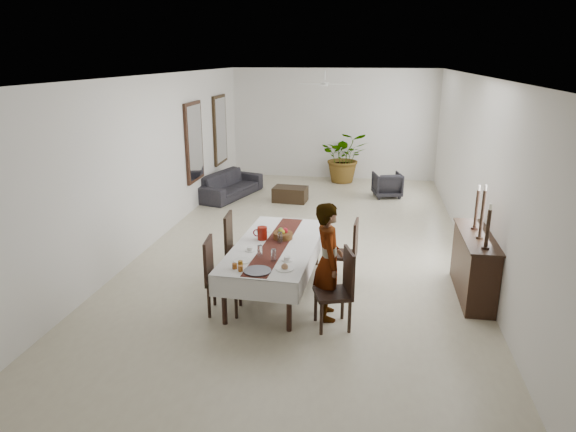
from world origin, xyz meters
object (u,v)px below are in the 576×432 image
at_px(sofa, 230,185).
at_px(dining_table_top, 276,246).
at_px(sideboard_body, 474,266).
at_px(red_pitcher, 262,233).
at_px(woman, 328,261).

bearing_deg(sofa, dining_table_top, -140.87).
height_order(sideboard_body, sofa, sideboard_body).
bearing_deg(red_pitcher, sideboard_body, 3.05).
bearing_deg(dining_table_top, sideboard_body, 9.00).
relative_size(red_pitcher, woman, 0.12).
relative_size(sideboard_body, sofa, 0.74).
xyz_separation_m(woman, sofa, (-3.12, 6.06, -0.52)).
xyz_separation_m(sideboard_body, sofa, (-5.25, 5.03, -0.16)).
relative_size(woman, sideboard_body, 1.05).
bearing_deg(red_pitcher, sofa, 111.06).
distance_m(woman, sofa, 6.84).
bearing_deg(sofa, woman, -136.44).
distance_m(dining_table_top, sideboard_body, 3.03).
bearing_deg(red_pitcher, woman, -37.74).
relative_size(red_pitcher, sideboard_body, 0.13).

